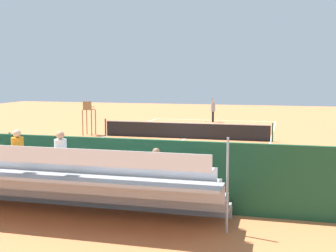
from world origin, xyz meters
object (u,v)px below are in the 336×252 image
Objects in this scene: tennis_ball_near at (191,126)px; equipment_bag at (89,192)px; tennis_net at (185,130)px; bleacher_stand at (62,183)px; umpire_chair at (89,114)px; tennis_player at (213,109)px; courtside_bench at (146,182)px; line_judge at (5,160)px; tennis_ball_far at (182,124)px; tennis_racket at (206,121)px.

equipment_bag is at bearing 92.42° from tennis_ball_near.
bleacher_stand is (-0.01, 15.34, 0.42)m from tennis_net.
tennis_net is at bearing -179.44° from umpire_chair.
bleacher_stand is at bearing 89.68° from tennis_player.
tennis_player is at bearing -86.03° from courtside_bench.
equipment_bag is at bearing 4.00° from courtside_bench.
tennis_net is 156.06× the size of tennis_ball_near.
umpire_chair reaches higher than line_judge.
bleacher_stand is at bearing 50.18° from courtside_bench.
tennis_net is 156.06× the size of tennis_ball_far.
tennis_ball_near is at bearing 129.44° from tennis_ball_far.
courtside_bench is at bearing 120.98° from umpire_chair.
tennis_ball_far is 0.03× the size of line_judge.
line_judge is (3.33, 22.84, 0.00)m from tennis_player.
tennis_player reaches higher than equipment_bag.
bleacher_stand reaches higher than courtside_bench.
tennis_ball_near is (2.66, -19.32, -0.53)m from courtside_bench.
equipment_bag is 1.59× the size of tennis_racket.
tennis_net is at bearing -103.55° from line_judge.
tennis_ball_near reaches higher than tennis_racket.
tennis_ball_near is 0.03× the size of line_judge.
tennis_ball_near and tennis_ball_far have the same top height.
tennis_racket is at bearing -89.13° from equipment_bag.
umpire_chair reaches higher than tennis_ball_far.
line_judge is at bearing 83.29° from tennis_racket.
line_judge is (-3.01, 13.16, -0.30)m from umpire_chair.
bleacher_stand reaches higher than tennis_ball_far.
tennis_player is 3.40× the size of tennis_racket.
courtside_bench reaches higher than tennis_ball_far.
line_judge reaches higher than equipment_bag.
bleacher_stand reaches higher than tennis_player.
tennis_player is 3.85m from tennis_ball_near.
line_judge reaches higher than tennis_net.
courtside_bench is 0.93× the size of tennis_player.
umpire_chair reaches higher than tennis_net.
tennis_ball_near is at bearing -87.51° from bleacher_stand.
equipment_bag is at bearing 114.56° from umpire_chair.
tennis_ball_far is at bearing -121.39° from umpire_chair.
tennis_net is 4.81× the size of umpire_chair.
tennis_ball_near is 19.43m from line_judge.
tennis_racket is 0.29× the size of line_judge.
tennis_player is at bearing -90.32° from bleacher_stand.
tennis_racket is at bearing -88.95° from bleacher_stand.
tennis_net is 6.14m from tennis_ball_near.
tennis_ball_far is (0.89, -1.08, 0.00)m from tennis_ball_near.
equipment_bag is 13.64× the size of tennis_ball_near.
courtside_bench is 19.51m from tennis_ball_near.
tennis_net is at bearing -90.45° from equipment_bag.
equipment_bag reaches higher than tennis_racket.
tennis_ball_near is 1.00× the size of tennis_ball_far.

